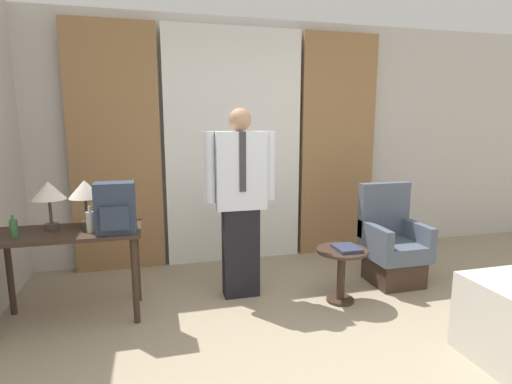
{
  "coord_description": "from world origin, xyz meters",
  "views": [
    {
      "loc": [
        -0.89,
        -1.83,
        1.59
      ],
      "look_at": [
        -0.04,
        1.42,
        0.99
      ],
      "focal_mm": 28.0,
      "sensor_mm": 36.0,
      "label": 1
    }
  ],
  "objects_px": {
    "bottle_near_edge": "(90,221)",
    "armchair": "(392,247)",
    "table_lamp_left": "(49,192)",
    "backpack": "(115,208)",
    "table_lamp_right": "(85,191)",
    "person": "(240,197)",
    "book": "(347,248)",
    "side_table": "(341,266)",
    "bottle_by_lamp": "(14,228)",
    "desk": "(68,246)"
  },
  "relations": [
    {
      "from": "bottle_by_lamp",
      "to": "desk",
      "type": "bearing_deg",
      "value": 11.05
    },
    {
      "from": "table_lamp_right",
      "to": "bottle_near_edge",
      "type": "bearing_deg",
      "value": -74.27
    },
    {
      "from": "bottle_near_edge",
      "to": "backpack",
      "type": "distance_m",
      "value": 0.24
    },
    {
      "from": "desk",
      "to": "person",
      "type": "distance_m",
      "value": 1.45
    },
    {
      "from": "bottle_by_lamp",
      "to": "table_lamp_left",
      "type": "bearing_deg",
      "value": 40.43
    },
    {
      "from": "table_lamp_left",
      "to": "bottle_by_lamp",
      "type": "relative_size",
      "value": 2.34
    },
    {
      "from": "table_lamp_left",
      "to": "backpack",
      "type": "xyz_separation_m",
      "value": [
        0.52,
        -0.26,
        -0.1
      ]
    },
    {
      "from": "table_lamp_right",
      "to": "table_lamp_left",
      "type": "bearing_deg",
      "value": 180.0
    },
    {
      "from": "desk",
      "to": "bottle_near_edge",
      "type": "distance_m",
      "value": 0.29
    },
    {
      "from": "bottle_by_lamp",
      "to": "book",
      "type": "relative_size",
      "value": 0.69
    },
    {
      "from": "desk",
      "to": "backpack",
      "type": "relative_size",
      "value": 2.85
    },
    {
      "from": "table_lamp_right",
      "to": "person",
      "type": "bearing_deg",
      "value": -0.92
    },
    {
      "from": "backpack",
      "to": "side_table",
      "type": "xyz_separation_m",
      "value": [
        1.86,
        -0.11,
        -0.6
      ]
    },
    {
      "from": "backpack",
      "to": "bottle_near_edge",
      "type": "bearing_deg",
      "value": 159.31
    },
    {
      "from": "book",
      "to": "backpack",
      "type": "bearing_deg",
      "value": 175.75
    },
    {
      "from": "backpack",
      "to": "book",
      "type": "relative_size",
      "value": 1.66
    },
    {
      "from": "table_lamp_left",
      "to": "person",
      "type": "xyz_separation_m",
      "value": [
        1.55,
        -0.02,
        -0.11
      ]
    },
    {
      "from": "table_lamp_right",
      "to": "backpack",
      "type": "relative_size",
      "value": 0.97
    },
    {
      "from": "bottle_near_edge",
      "to": "armchair",
      "type": "xyz_separation_m",
      "value": [
        2.75,
        0.1,
        -0.47
      ]
    },
    {
      "from": "desk",
      "to": "book",
      "type": "height_order",
      "value": "desk"
    },
    {
      "from": "backpack",
      "to": "side_table",
      "type": "distance_m",
      "value": 1.96
    },
    {
      "from": "desk",
      "to": "bottle_by_lamp",
      "type": "xyz_separation_m",
      "value": [
        -0.35,
        -0.07,
        0.19
      ]
    },
    {
      "from": "backpack",
      "to": "person",
      "type": "height_order",
      "value": "person"
    },
    {
      "from": "armchair",
      "to": "table_lamp_left",
      "type": "bearing_deg",
      "value": 178.38
    },
    {
      "from": "bottle_near_edge",
      "to": "person",
      "type": "height_order",
      "value": "person"
    },
    {
      "from": "bottle_by_lamp",
      "to": "table_lamp_right",
      "type": "bearing_deg",
      "value": 20.81
    },
    {
      "from": "side_table",
      "to": "book",
      "type": "relative_size",
      "value": 2.03
    },
    {
      "from": "side_table",
      "to": "book",
      "type": "bearing_deg",
      "value": -43.0
    },
    {
      "from": "backpack",
      "to": "side_table",
      "type": "bearing_deg",
      "value": -3.47
    },
    {
      "from": "table_lamp_right",
      "to": "bottle_near_edge",
      "type": "height_order",
      "value": "table_lamp_right"
    },
    {
      "from": "backpack",
      "to": "table_lamp_left",
      "type": "bearing_deg",
      "value": 152.89
    },
    {
      "from": "desk",
      "to": "book",
      "type": "xyz_separation_m",
      "value": [
        2.27,
        -0.29,
        -0.12
      ]
    },
    {
      "from": "table_lamp_left",
      "to": "backpack",
      "type": "distance_m",
      "value": 0.59
    },
    {
      "from": "bottle_near_edge",
      "to": "side_table",
      "type": "height_order",
      "value": "bottle_near_edge"
    },
    {
      "from": "desk",
      "to": "side_table",
      "type": "xyz_separation_m",
      "value": [
        2.24,
        -0.26,
        -0.28
      ]
    },
    {
      "from": "table_lamp_left",
      "to": "backpack",
      "type": "height_order",
      "value": "backpack"
    },
    {
      "from": "table_lamp_right",
      "to": "side_table",
      "type": "xyz_separation_m",
      "value": [
        2.11,
        -0.38,
        -0.7
      ]
    },
    {
      "from": "bottle_near_edge",
      "to": "bottle_by_lamp",
      "type": "distance_m",
      "value": 0.54
    },
    {
      "from": "book",
      "to": "desk",
      "type": "bearing_deg",
      "value": 172.73
    },
    {
      "from": "table_lamp_right",
      "to": "person",
      "type": "height_order",
      "value": "person"
    },
    {
      "from": "table_lamp_left",
      "to": "backpack",
      "type": "relative_size",
      "value": 0.97
    },
    {
      "from": "bottle_near_edge",
      "to": "person",
      "type": "relative_size",
      "value": 0.12
    },
    {
      "from": "table_lamp_left",
      "to": "side_table",
      "type": "height_order",
      "value": "table_lamp_left"
    },
    {
      "from": "table_lamp_right",
      "to": "armchair",
      "type": "relative_size",
      "value": 0.39
    },
    {
      "from": "bottle_near_edge",
      "to": "backpack",
      "type": "relative_size",
      "value": 0.52
    },
    {
      "from": "person",
      "to": "side_table",
      "type": "bearing_deg",
      "value": -23.31
    },
    {
      "from": "table_lamp_left",
      "to": "bottle_near_edge",
      "type": "distance_m",
      "value": 0.43
    },
    {
      "from": "table_lamp_left",
      "to": "side_table",
      "type": "bearing_deg",
      "value": -9.02
    },
    {
      "from": "table_lamp_right",
      "to": "book",
      "type": "height_order",
      "value": "table_lamp_right"
    },
    {
      "from": "desk",
      "to": "side_table",
      "type": "relative_size",
      "value": 2.32
    }
  ]
}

